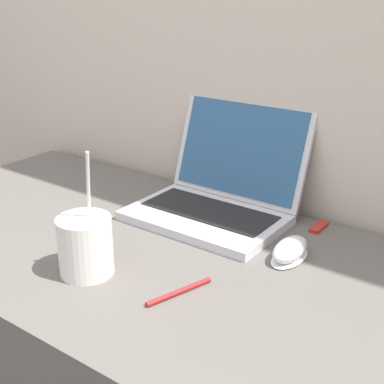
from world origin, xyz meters
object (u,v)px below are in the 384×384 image
object	(u,v)px
laptop	(219,190)
drink_cup	(85,245)
computer_mouse	(290,250)
pen	(179,292)
usb_stick	(319,227)

from	to	relation	value
laptop	drink_cup	distance (m)	0.36
drink_cup	computer_mouse	size ratio (longest dim) A/B	2.16
laptop	drink_cup	size ratio (longest dim) A/B	1.42
computer_mouse	drink_cup	bearing A→B (deg)	-136.23
laptop	computer_mouse	bearing A→B (deg)	-23.60
computer_mouse	pen	xyz separation A→B (m)	(-0.09, -0.22, -0.01)
laptop	computer_mouse	size ratio (longest dim) A/B	3.07
usb_stick	laptop	bearing A→B (deg)	-164.85
drink_cup	computer_mouse	xyz separation A→B (m)	(0.27, 0.26, -0.04)
drink_cup	computer_mouse	bearing A→B (deg)	43.77
computer_mouse	usb_stick	distance (m)	0.16
drink_cup	pen	distance (m)	0.19
pen	usb_stick	bearing A→B (deg)	77.08
drink_cup	usb_stick	size ratio (longest dim) A/B	3.89
drink_cup	laptop	bearing A→B (deg)	82.31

